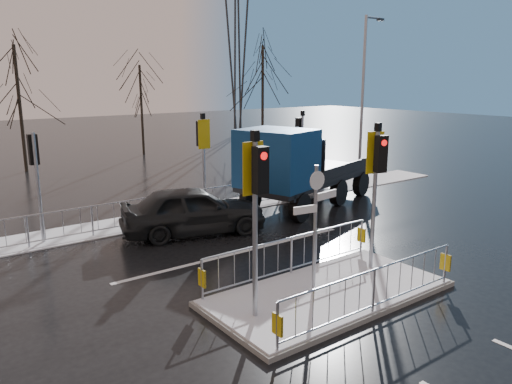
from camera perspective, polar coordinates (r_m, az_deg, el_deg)
ground at (r=12.49m, az=8.21°, el=-11.65°), size 120.00×120.00×0.00m
snow_verge at (r=19.16m, az=-10.17°, el=-2.85°), size 30.00×2.00×0.04m
lane_markings at (r=12.28m, az=9.33°, el=-12.12°), size 8.00×11.38×0.01m
traffic_island at (r=12.33m, az=8.19°, el=-9.99°), size 6.00×3.04×4.15m
far_kerb_fixtures at (r=18.60m, az=-8.78°, el=-0.09°), size 18.00×0.65×3.83m
car_far_lane at (r=16.89m, az=-7.16°, el=-2.06°), size 5.17×3.20×1.64m
flatbed_truck at (r=19.53m, az=4.03°, el=2.87°), size 7.59×4.58×3.31m
tree_far_a at (r=30.59m, az=-25.59°, el=11.08°), size 3.75×3.75×7.08m
tree_far_b at (r=34.96m, az=-13.03°, el=11.02°), size 3.25×3.25×6.14m
tree_far_c at (r=36.44m, az=0.77°, el=12.93°), size 4.00×4.00×7.55m
street_lamp_right at (r=24.91m, az=12.20°, el=10.89°), size 1.25×0.18×8.00m
pylon_wires at (r=45.83m, az=-3.44°, el=20.30°), size 70.00×2.38×19.97m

